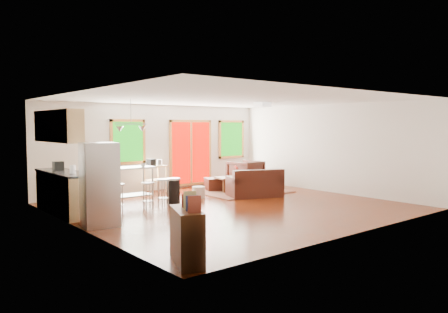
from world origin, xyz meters
TOP-DOWN VIEW (x-y plane):
  - floor at (0.00, 0.00)m, footprint 7.50×7.00m
  - ceiling at (0.00, 0.00)m, footprint 7.50×7.00m
  - back_wall at (0.00, 3.51)m, footprint 7.50×0.02m
  - left_wall at (-3.76, 0.00)m, footprint 0.02×7.00m
  - right_wall at (3.76, 0.00)m, footprint 0.02×7.00m
  - front_wall at (0.00, -3.51)m, footprint 7.50×0.02m
  - window_left at (-1.00, 3.46)m, footprint 1.10×0.05m
  - french_doors at (1.20, 3.46)m, footprint 1.60×0.05m
  - window_right at (2.90, 3.46)m, footprint 1.10×0.05m
  - rug at (1.73, 1.55)m, footprint 2.59×2.04m
  - loveseat at (1.44, 0.71)m, footprint 1.65×1.29m
  - coffee_table at (1.63, 1.80)m, footprint 1.22×0.91m
  - armchair at (2.54, 2.34)m, footprint 1.02×0.97m
  - ottoman at (1.29, 2.31)m, footprint 0.74×0.74m
  - pouf at (0.10, 1.52)m, footprint 0.43×0.43m
  - vase at (1.91, 2.03)m, footprint 0.23×0.24m
  - book at (2.19, 1.74)m, footprint 0.23×0.11m
  - cabinets at (-3.49, 1.70)m, footprint 0.64×2.24m
  - refrigerator at (-3.34, 0.02)m, footprint 0.75×0.73m
  - island at (-2.06, 1.65)m, footprint 1.50×0.61m
  - cup at (-1.59, 1.50)m, footprint 0.14×0.13m
  - bar_stool_a at (-2.58, 0.86)m, footprint 0.37×0.37m
  - bar_stool_b at (-1.77, 0.94)m, footprint 0.33×0.33m
  - bar_stool_c at (-1.31, 1.03)m, footprint 0.33×0.33m
  - trash_can at (-0.87, 1.26)m, footprint 0.42×0.42m
  - kitchen_cart at (-0.38, 3.03)m, footprint 0.74×0.57m
  - bookshelf at (-3.35, -2.99)m, footprint 0.65×0.94m
  - ceiling_flush at (1.60, 0.60)m, footprint 0.35×0.35m
  - pendant_light at (-1.90, 1.50)m, footprint 0.80×0.18m

SIDE VIEW (x-z plane):
  - floor at x=0.00m, z-range -0.02..0.00m
  - rug at x=1.73m, z-range 0.00..0.02m
  - pouf at x=0.10m, z-range 0.00..0.31m
  - ottoman at x=1.29m, z-range 0.00..0.38m
  - loveseat at x=1.44m, z-range -0.08..0.69m
  - trash_can at x=-0.87m, z-range 0.00..0.64m
  - coffee_table at x=1.63m, z-range 0.16..0.60m
  - bookshelf at x=-3.35m, z-range -0.11..0.92m
  - armchair at x=2.54m, z-range 0.00..0.94m
  - bar_stool_b at x=-1.77m, z-range 0.15..0.79m
  - bar_stool_c at x=-1.31m, z-range 0.16..0.84m
  - bar_stool_a at x=-2.58m, z-range 0.17..0.84m
  - vase at x=1.91m, z-range 0.35..0.70m
  - book at x=2.19m, z-range 0.40..0.71m
  - island at x=-2.06m, z-range 0.18..1.13m
  - kitchen_cart at x=-0.38m, z-range 0.18..1.19m
  - refrigerator at x=-3.34m, z-range 0.00..1.63m
  - cabinets at x=-3.49m, z-range -0.22..2.08m
  - cup at x=-1.59m, z-range 0.95..1.06m
  - french_doors at x=1.20m, z-range 0.05..2.15m
  - back_wall at x=0.00m, z-range 0.00..2.60m
  - left_wall at x=-3.76m, z-range 0.00..2.60m
  - right_wall at x=3.76m, z-range 0.00..2.60m
  - front_wall at x=0.00m, z-range 0.00..2.60m
  - window_left at x=-1.00m, z-range 0.85..2.15m
  - window_right at x=2.90m, z-range 0.85..2.15m
  - pendant_light at x=-1.90m, z-range 1.50..2.29m
  - ceiling_flush at x=1.60m, z-range 2.47..2.59m
  - ceiling at x=0.00m, z-range 2.60..2.62m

